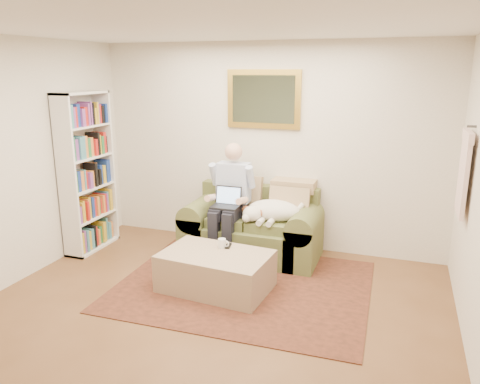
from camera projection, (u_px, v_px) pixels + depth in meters
The scene contains 12 objects.
room_shell at pixel (198, 185), 3.99m from camera, with size 4.51×5.00×2.61m.
rug at pixel (244, 285), 5.04m from camera, with size 2.62×2.10×0.01m, color #311C13.
sofa at pixel (252, 233), 5.81m from camera, with size 1.66×0.85×1.00m.
seated_man at pixel (229, 203), 5.64m from camera, with size 0.55×0.78×1.40m, color #8C9ED8, non-canonical shape.
laptop at pixel (227, 201), 5.58m from camera, with size 0.32×0.26×0.23m.
sleeping_dog at pixel (274, 210), 5.55m from camera, with size 0.69×0.43×0.25m, color white, non-canonical shape.
ottoman at pixel (216, 271), 4.92m from camera, with size 1.11×0.71×0.41m, color tan.
coffee_mug at pixel (222, 243), 5.00m from camera, with size 0.08×0.08×0.10m, color white.
tv_remote at pixel (228, 246), 5.04m from camera, with size 0.05×0.15×0.02m, color black.
bookshelf at pixel (87, 173), 5.88m from camera, with size 0.28×0.80×2.00m, color white, non-canonical shape.
wall_mirror at pixel (263, 99), 5.79m from camera, with size 0.94×0.04×0.72m.
hanging_shirt at pixel (464, 169), 4.42m from camera, with size 0.06×0.52×0.90m, color #F5D3CB, non-canonical shape.
Camera 1 is at (1.62, -3.18, 2.26)m, focal length 35.00 mm.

